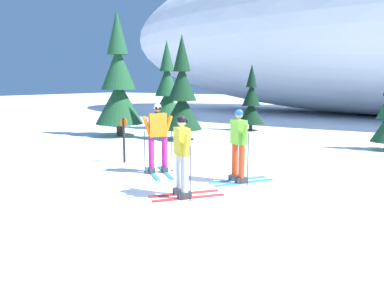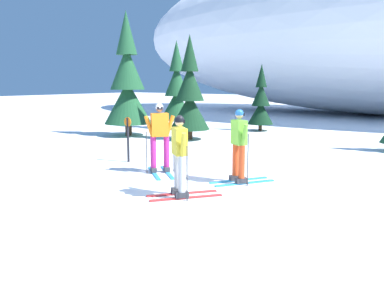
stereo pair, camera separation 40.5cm
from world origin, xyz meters
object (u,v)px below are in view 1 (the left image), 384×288
object	(u,v)px
pine_tree_far_left	(119,84)
pine_tree_center_right	(251,103)
skier_yellow_jacket	(182,154)
pine_tree_center_left	(182,96)
skier_lime_jacket	(239,144)
trail_marker_post	(124,137)
pine_tree_left	(167,92)
skier_orange_jacket	(158,136)

from	to	relation	value
pine_tree_far_left	pine_tree_center_right	xyz separation A→B (m)	(4.04, 5.11, -0.92)
pine_tree_center_right	skier_yellow_jacket	bearing A→B (deg)	-71.71
pine_tree_center_left	skier_lime_jacket	bearing A→B (deg)	-44.67
skier_yellow_jacket	skier_lime_jacket	xyz separation A→B (m)	(0.42, 1.77, 0.02)
skier_lime_jacket	skier_yellow_jacket	bearing A→B (deg)	-103.37
pine_tree_center_right	trail_marker_post	bearing A→B (deg)	-88.45
skier_lime_jacket	pine_tree_center_right	bearing A→B (deg)	113.46
pine_tree_center_right	trail_marker_post	distance (m)	9.46
skier_yellow_jacket	pine_tree_left	size ratio (longest dim) A/B	0.38
skier_yellow_jacket	pine_tree_center_left	bearing A→B (deg)	124.79
pine_tree_left	pine_tree_center_right	xyz separation A→B (m)	(3.93, 1.70, -0.51)
skier_yellow_jacket	skier_orange_jacket	world-z (taller)	skier_orange_jacket
skier_lime_jacket	pine_tree_center_right	distance (m)	10.58
pine_tree_center_left	trail_marker_post	distance (m)	5.21
skier_yellow_jacket	trail_marker_post	world-z (taller)	skier_yellow_jacket
pine_tree_center_left	pine_tree_left	bearing A→B (deg)	135.73
skier_orange_jacket	pine_tree_left	distance (m)	10.22
pine_tree_left	skier_yellow_jacket	bearing A→B (deg)	-51.70
skier_yellow_jacket	pine_tree_center_right	distance (m)	12.09
skier_yellow_jacket	pine_tree_left	bearing A→B (deg)	128.30
skier_lime_jacket	pine_tree_center_left	distance (m)	7.45
skier_orange_jacket	pine_tree_center_right	bearing A→B (deg)	101.20
pine_tree_center_left	pine_tree_center_right	bearing A→B (deg)	76.87
pine_tree_far_left	pine_tree_left	bearing A→B (deg)	88.11
pine_tree_left	pine_tree_center_left	size ratio (longest dim) A/B	1.04
skier_lime_jacket	pine_tree_far_left	world-z (taller)	pine_tree_far_left
pine_tree_center_right	skier_orange_jacket	bearing A→B (deg)	-78.80
skier_lime_jacket	pine_tree_center_left	xyz separation A→B (m)	(-5.26, 5.20, 0.88)
pine_tree_left	pine_tree_center_right	distance (m)	4.31
trail_marker_post	skier_lime_jacket	bearing A→B (deg)	-3.76
skier_yellow_jacket	pine_tree_left	world-z (taller)	pine_tree_left
skier_lime_jacket	pine_tree_far_left	size ratio (longest dim) A/B	0.32
skier_yellow_jacket	pine_tree_center_left	world-z (taller)	pine_tree_center_left
skier_orange_jacket	skier_lime_jacket	bearing A→B (deg)	7.24
skier_orange_jacket	pine_tree_center_left	xyz separation A→B (m)	(-3.03, 5.48, 0.82)
skier_yellow_jacket	skier_orange_jacket	distance (m)	2.34
skier_yellow_jacket	pine_tree_far_left	distance (m)	10.18
skier_lime_jacket	pine_tree_center_left	world-z (taller)	pine_tree_center_left
trail_marker_post	pine_tree_left	bearing A→B (deg)	118.38
pine_tree_far_left	skier_lime_jacket	bearing A→B (deg)	-29.09
skier_orange_jacket	trail_marker_post	size ratio (longest dim) A/B	1.36
pine_tree_far_left	pine_tree_center_left	distance (m)	3.09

